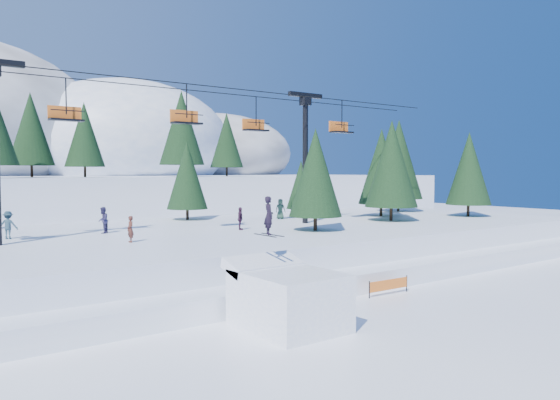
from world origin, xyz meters
TOP-DOWN VIEW (x-y plane):
  - ground at (0.00, 0.00)m, footprint 160.00×160.00m
  - mid_shelf at (0.00, 18.00)m, footprint 70.00×22.00m
  - berm at (0.00, 8.00)m, footprint 70.00×6.00m
  - jump_kicker at (-0.53, 2.56)m, footprint 3.54×4.83m
  - chairlift at (1.00, 18.05)m, footprint 46.00×3.21m
  - conifer_stand at (2.28, 18.22)m, footprint 61.70×16.55m
  - distant_skiers at (-2.04, 19.14)m, footprint 31.67×8.98m
  - banner_near at (7.55, 4.22)m, footprint 2.86×0.16m
  - banner_far at (9.23, 6.00)m, footprint 2.81×0.59m

SIDE VIEW (x-z plane):
  - ground at x=0.00m, z-range 0.00..0.00m
  - banner_near at x=7.55m, z-range 0.09..0.99m
  - banner_far at x=9.23m, z-range 0.09..0.99m
  - berm at x=0.00m, z-range 0.00..1.10m
  - mid_shelf at x=0.00m, z-range 0.00..2.50m
  - jump_kicker at x=-0.53m, z-range -1.44..4.07m
  - distant_skiers at x=-2.04m, z-range 2.46..4.22m
  - conifer_stand at x=2.28m, z-range 2.32..11.99m
  - chairlift at x=1.00m, z-range 4.18..14.46m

